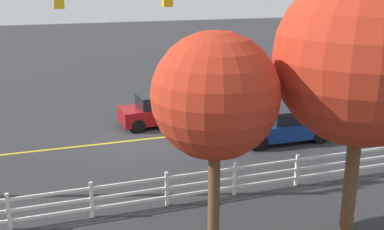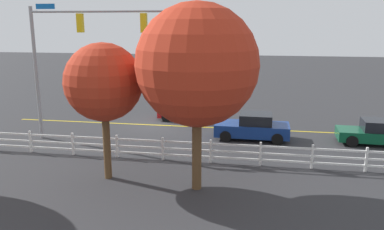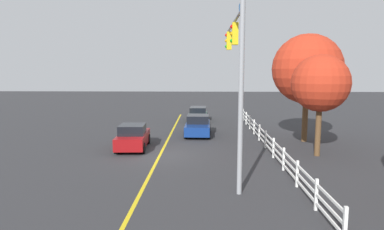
{
  "view_description": "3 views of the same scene",
  "coord_description": "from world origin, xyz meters",
  "px_view_note": "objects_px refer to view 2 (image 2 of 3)",
  "views": [
    {
      "loc": [
        4.15,
        19.61,
        7.0
      ],
      "look_at": [
        -1.86,
        1.92,
        1.53
      ],
      "focal_mm": 43.53,
      "sensor_mm": 36.0,
      "label": 1
    },
    {
      "loc": [
        -6.28,
        24.29,
        6.57
      ],
      "look_at": [
        -2.39,
        1.28,
        1.09
      ],
      "focal_mm": 36.52,
      "sensor_mm": 36.0,
      "label": 2
    },
    {
      "loc": [
        18.85,
        2.51,
        4.89
      ],
      "look_at": [
        -1.89,
        1.81,
        2.11
      ],
      "focal_mm": 30.74,
      "sensor_mm": 36.0,
      "label": 3
    }
  ],
  "objects_px": {
    "tree_1": "(197,65)",
    "tree_2": "(104,83)",
    "car_0": "(187,109)",
    "car_1": "(379,133)",
    "car_2": "(253,127)"
  },
  "relations": [
    {
      "from": "tree_1",
      "to": "tree_2",
      "type": "xyz_separation_m",
      "value": [
        3.97,
        -0.46,
        -0.83
      ]
    },
    {
      "from": "tree_2",
      "to": "car_0",
      "type": "bearing_deg",
      "value": -97.44
    },
    {
      "from": "car_0",
      "to": "tree_2",
      "type": "distance_m",
      "value": 11.7
    },
    {
      "from": "tree_1",
      "to": "car_1",
      "type": "bearing_deg",
      "value": -140.11
    },
    {
      "from": "car_2",
      "to": "tree_1",
      "type": "distance_m",
      "value": 8.9
    },
    {
      "from": "car_2",
      "to": "tree_2",
      "type": "relative_size",
      "value": 0.73
    },
    {
      "from": "car_0",
      "to": "tree_2",
      "type": "bearing_deg",
      "value": -100.43
    },
    {
      "from": "car_1",
      "to": "car_2",
      "type": "distance_m",
      "value": 6.94
    },
    {
      "from": "car_2",
      "to": "tree_2",
      "type": "xyz_separation_m",
      "value": [
        6.1,
        7.03,
        3.48
      ]
    },
    {
      "from": "car_0",
      "to": "tree_2",
      "type": "xyz_separation_m",
      "value": [
        1.45,
        11.08,
        3.46
      ]
    },
    {
      "from": "car_0",
      "to": "car_1",
      "type": "bearing_deg",
      "value": -21.82
    },
    {
      "from": "car_2",
      "to": "tree_1",
      "type": "relative_size",
      "value": 0.58
    },
    {
      "from": "tree_2",
      "to": "car_1",
      "type": "bearing_deg",
      "value": -151.36
    },
    {
      "from": "car_1",
      "to": "tree_2",
      "type": "distance_m",
      "value": 15.27
    },
    {
      "from": "tree_1",
      "to": "car_0",
      "type": "bearing_deg",
      "value": -77.64
    }
  ]
}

